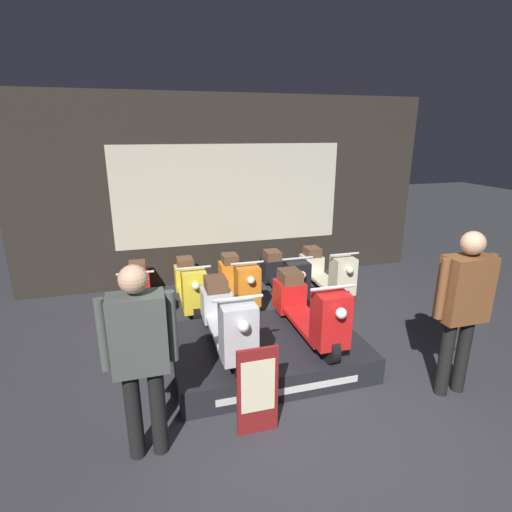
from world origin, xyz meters
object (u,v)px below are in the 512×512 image
(scooter_backrow_4, at_px, (326,272))
(price_sign_board, at_px, (258,391))
(scooter_display_left, at_px, (226,318))
(person_right_browsing, at_px, (463,301))
(scooter_backrow_1, at_px, (190,285))
(scooter_backrow_2, at_px, (238,281))
(person_left_browsing, at_px, (140,349))
(scooter_display_right, at_px, (308,308))
(scooter_backrow_0, at_px, (138,291))
(scooter_backrow_3, at_px, (283,276))

(scooter_backrow_4, height_order, price_sign_board, price_sign_board)
(scooter_display_left, bearing_deg, price_sign_board, -86.86)
(person_right_browsing, height_order, price_sign_board, person_right_browsing)
(scooter_backrow_1, relative_size, scooter_backrow_2, 1.00)
(scooter_display_left, height_order, person_left_browsing, person_left_browsing)
(scooter_backrow_2, relative_size, person_left_browsing, 0.97)
(scooter_display_left, height_order, scooter_display_right, same)
(scooter_backrow_4, distance_m, person_left_browsing, 4.21)
(scooter_backrow_2, bearing_deg, scooter_backrow_4, 0.00)
(person_right_browsing, bearing_deg, scooter_backrow_2, 118.45)
(scooter_backrow_0, bearing_deg, person_left_browsing, -88.88)
(person_right_browsing, bearing_deg, scooter_backrow_3, 105.57)
(scooter_backrow_4, bearing_deg, price_sign_board, -125.11)
(scooter_backrow_0, height_order, scooter_backrow_1, same)
(scooter_backrow_1, height_order, scooter_backrow_4, same)
(scooter_backrow_4, xyz_separation_m, person_right_browsing, (0.04, -2.89, 0.69))
(scooter_backrow_1, xyz_separation_m, scooter_backrow_3, (1.52, 0.00, 0.00))
(scooter_backrow_0, distance_m, person_right_browsing, 4.29)
(scooter_backrow_3, bearing_deg, scooter_backrow_2, 180.00)
(scooter_display_right, bearing_deg, scooter_backrow_4, 58.59)
(scooter_backrow_0, distance_m, person_left_browsing, 2.96)
(price_sign_board, bearing_deg, scooter_backrow_3, 66.20)
(scooter_backrow_2, bearing_deg, scooter_display_left, -107.27)
(scooter_backrow_4, bearing_deg, scooter_backrow_2, 180.00)
(scooter_display_right, relative_size, scooter_backrow_2, 1.00)
(person_left_browsing, bearing_deg, person_right_browsing, -0.00)
(scooter_backrow_2, height_order, person_left_browsing, person_left_browsing)
(person_right_browsing, bearing_deg, scooter_backrow_4, 90.88)
(scooter_display_left, xyz_separation_m, scooter_backrow_2, (0.58, 1.86, -0.30))
(scooter_display_left, bearing_deg, scooter_backrow_4, 41.48)
(scooter_backrow_1, height_order, scooter_backrow_2, same)
(scooter_display_right, bearing_deg, scooter_display_left, 180.00)
(scooter_backrow_1, bearing_deg, scooter_backrow_2, 0.00)
(scooter_backrow_2, distance_m, scooter_backrow_3, 0.76)
(scooter_backrow_0, relative_size, price_sign_board, 1.92)
(person_left_browsing, bearing_deg, scooter_backrow_0, 91.12)
(scooter_backrow_1, relative_size, scooter_backrow_4, 1.00)
(scooter_display_left, relative_size, scooter_backrow_3, 1.00)
(scooter_backrow_3, xyz_separation_m, scooter_backrow_4, (0.76, 0.00, 0.00))
(scooter_display_left, xyz_separation_m, scooter_backrow_3, (1.34, 1.86, -0.30))
(scooter_backrow_3, bearing_deg, scooter_backrow_4, 0.00)
(scooter_display_right, relative_size, price_sign_board, 1.92)
(scooter_backrow_4, distance_m, price_sign_board, 3.55)
(scooter_display_right, distance_m, price_sign_board, 1.40)
(scooter_backrow_0, relative_size, person_left_browsing, 0.97)
(scooter_backrow_3, distance_m, person_left_browsing, 3.71)
(price_sign_board, bearing_deg, scooter_backrow_0, 109.05)
(scooter_display_right, distance_m, scooter_backrow_3, 1.92)
(scooter_display_right, distance_m, person_right_browsing, 1.62)
(scooter_display_left, height_order, scooter_backrow_3, scooter_display_left)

